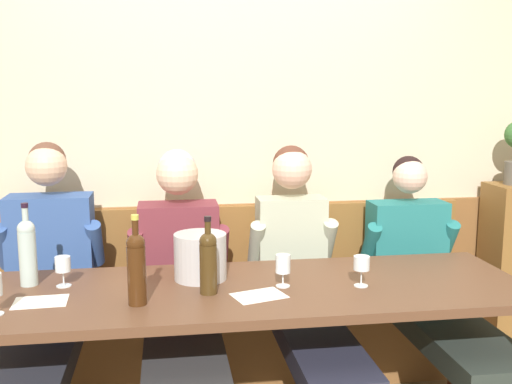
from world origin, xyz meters
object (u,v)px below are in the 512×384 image
Objects in this scene: wine_bottle_green_tall at (27,250)px; person_center_left_seat at (181,289)px; wine_bottle_amber_mid at (208,260)px; wine_glass_mid_left at (283,266)px; wine_glass_left_end at (63,265)px; person_center_right_seat at (305,284)px; wine_bottle_clear_water at (136,266)px; wall_bench at (234,328)px; dining_table at (251,304)px; ice_bucket at (200,256)px; wine_glass_center_front at (362,264)px; person_right_seat at (434,290)px; person_left_seat at (41,295)px.

person_center_left_seat is at bearing 14.48° from wine_bottle_green_tall.
person_center_left_seat is 0.48m from wine_bottle_amber_mid.
wine_glass_mid_left is 1.07× the size of wine_glass_left_end.
person_center_left_seat is at bearing 178.58° from person_center_right_seat.
person_center_right_seat is at bearing 30.92° from wine_bottle_clear_water.
person_center_right_seat reaches higher than wine_bottle_clear_water.
dining_table is at bearing -90.00° from wall_bench.
dining_table is 10.27× the size of ice_bucket.
wine_glass_mid_left is (0.61, 0.13, -0.06)m from wine_bottle_clear_water.
wall_bench is at bearing 122.57° from wine_glass_center_front.
person_right_seat is (0.98, 0.29, -0.08)m from dining_table.
wine_glass_center_front is at bearing -7.74° from dining_table.
person_center_left_seat is 0.89m from wine_glass_center_front.
person_center_right_seat is 1.05× the size of person_right_seat.
person_right_seat is 1.56m from wine_bottle_clear_water.
person_center_right_seat is 0.67m from person_right_seat.
wine_bottle_amber_mid is 0.33m from wine_glass_mid_left.
person_right_seat reaches higher than wine_glass_left_end.
wine_bottle_green_tall is at bearing 146.28° from wine_bottle_clear_water.
person_left_seat reaches higher than wine_bottle_clear_water.
person_left_seat is 1.93m from person_right_seat.
wine_glass_mid_left is (1.09, -0.19, -0.06)m from wine_bottle_green_tall.
wine_glass_mid_left reaches higher than wine_glass_center_front.
ice_bucket is 0.65× the size of wine_bottle_green_tall.
wine_glass_left_end is (-0.59, -0.02, -0.01)m from ice_bucket.
person_right_seat is 0.68m from wine_glass_center_front.
wine_glass_mid_left is at bearing 12.20° from wine_bottle_clear_water.
ice_bucket is 0.75m from wine_bottle_green_tall.
person_center_left_seat is 0.30m from ice_bucket.
dining_table is at bearing -9.03° from wine_glass_left_end.
person_right_seat is (0.98, -0.38, 0.30)m from wall_bench.
wine_bottle_amber_mid is at bearing -27.48° from person_left_seat.
wine_bottle_amber_mid is at bearing -16.87° from wine_glass_left_end.
wine_glass_mid_left is at bearing 172.07° from wine_glass_center_front.
person_left_seat reaches higher than ice_bucket.
wine_bottle_amber_mid is (-0.50, -0.38, 0.25)m from person_center_right_seat.
wine_bottle_green_tall is 2.74× the size of wine_glass_left_end.
person_center_right_seat reaches higher than wine_bottle_green_tall.
wine_bottle_green_tall is at bearing 170.32° from wine_glass_mid_left.
ice_bucket is 0.71× the size of wine_bottle_amber_mid.
person_left_seat is at bearing 124.57° from wine_glass_left_end.
dining_table is 1.97× the size of person_right_seat.
wine_glass_center_front is (0.47, -0.06, 0.18)m from dining_table.
person_center_left_seat is at bearing 152.27° from wine_glass_center_front.
person_center_right_seat reaches higher than ice_bucket.
person_left_seat is 1.03× the size of person_center_right_seat.
person_center_left_seat reaches higher than ice_bucket.
wine_bottle_green_tall is (-0.66, -0.17, 0.27)m from person_center_left_seat.
wine_glass_mid_left is (0.14, -0.02, 0.17)m from dining_table.
ice_bucket is at bearing 47.86° from wine_bottle_clear_water.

